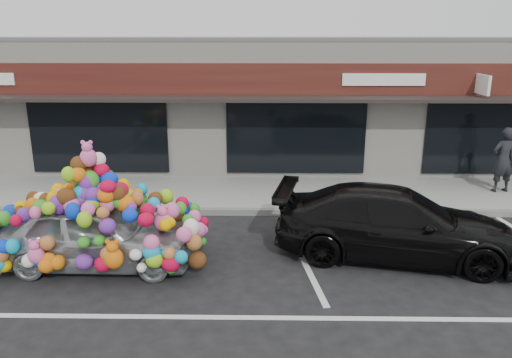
{
  "coord_description": "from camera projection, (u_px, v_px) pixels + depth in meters",
  "views": [
    {
      "loc": [
        2.04,
        -9.42,
        4.42
      ],
      "look_at": [
        1.86,
        1.4,
        1.27
      ],
      "focal_mm": 35.0,
      "sensor_mm": 36.0,
      "label": 1
    }
  ],
  "objects": [
    {
      "name": "ground",
      "position": [
        165.0,
        256.0,
        10.31
      ],
      "size": [
        90.0,
        90.0,
        0.0
      ],
      "primitive_type": "plane",
      "color": "black",
      "rests_on": "ground"
    },
    {
      "name": "shop_building",
      "position": [
        207.0,
        100.0,
        17.81
      ],
      "size": [
        24.0,
        7.2,
        4.31
      ],
      "color": "silver",
      "rests_on": "ground"
    },
    {
      "name": "sidewalk",
      "position": [
        192.0,
        193.0,
        14.13
      ],
      "size": [
        26.0,
        3.0,
        0.15
      ],
      "primitive_type": "cube",
      "color": "#999994",
      "rests_on": "ground"
    },
    {
      "name": "kerb",
      "position": [
        184.0,
        211.0,
        12.69
      ],
      "size": [
        26.0,
        0.18,
        0.16
      ],
      "primitive_type": "cube",
      "color": "slate",
      "rests_on": "ground"
    },
    {
      "name": "parking_stripe_left",
      "position": [
        16.0,
        251.0,
        10.55
      ],
      "size": [
        0.73,
        4.37,
        0.01
      ],
      "primitive_type": "cube",
      "rotation": [
        0.0,
        0.0,
        0.14
      ],
      "color": "silver",
      "rests_on": "ground"
    },
    {
      "name": "parking_stripe_mid",
      "position": [
        300.0,
        253.0,
        10.46
      ],
      "size": [
        0.73,
        4.37,
        0.01
      ],
      "primitive_type": "cube",
      "rotation": [
        0.0,
        0.0,
        0.14
      ],
      "color": "silver",
      "rests_on": "ground"
    },
    {
      "name": "lane_line",
      "position": [
        261.0,
        318.0,
        8.07
      ],
      "size": [
        14.0,
        0.12,
        0.01
      ],
      "primitive_type": "cube",
      "color": "silver",
      "rests_on": "ground"
    },
    {
      "name": "toy_car",
      "position": [
        95.0,
        226.0,
        9.71
      ],
      "size": [
        2.86,
        4.22,
        2.44
      ],
      "rotation": [
        0.0,
        0.0,
        1.56
      ],
      "color": "gray",
      "rests_on": "ground"
    },
    {
      "name": "black_sedan",
      "position": [
        396.0,
        223.0,
        10.16
      ],
      "size": [
        2.91,
        5.18,
        1.42
      ],
      "primitive_type": "imported",
      "rotation": [
        0.0,
        0.0,
        1.37
      ],
      "color": "black",
      "rests_on": "ground"
    },
    {
      "name": "pedestrian_a",
      "position": [
        503.0,
        160.0,
        13.83
      ],
      "size": [
        0.74,
        0.56,
        1.83
      ],
      "primitive_type": "imported",
      "rotation": [
        0.0,
        0.0,
        3.34
      ],
      "color": "black",
      "rests_on": "sidewalk"
    }
  ]
}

